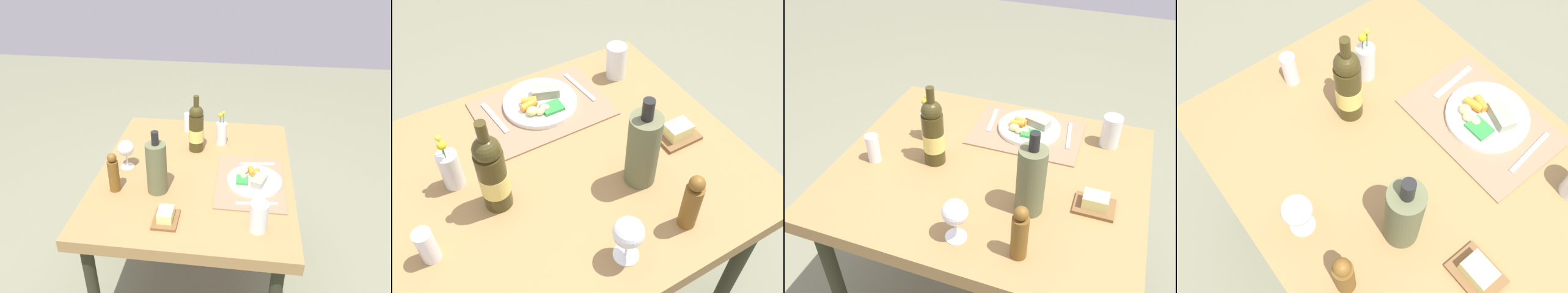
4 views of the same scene
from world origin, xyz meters
TOP-DOWN VIEW (x-y plane):
  - ground_plane at (0.00, 0.00)m, footprint 8.00×8.00m
  - dining_table at (0.00, 0.00)m, footprint 1.10×0.92m
  - placemat at (-0.07, -0.27)m, footprint 0.43×0.31m
  - dinner_plate at (-0.07, -0.28)m, footprint 0.25×0.25m
  - fork at (-0.23, -0.29)m, footprint 0.03×0.18m
  - knife at (0.09, -0.30)m, footprint 0.04×0.17m
  - cooler_bottle at (-0.18, 0.15)m, footprint 0.09×0.09m
  - pepper_mill at (-0.20, 0.34)m, footprint 0.05×0.05m
  - wine_bottle at (0.20, 0.02)m, footprint 0.08×0.08m
  - butter_dish at (-0.38, 0.07)m, footprint 0.13×0.10m
  - wine_glass at (-0.01, 0.34)m, footprint 0.08×0.08m
  - flower_vase at (0.29, -0.10)m, footprint 0.06×0.06m
  - salt_shaker at (0.42, 0.09)m, footprint 0.05×0.05m

SIDE VIEW (x-z plane):
  - ground_plane at x=0.00m, z-range 0.00..0.00m
  - dining_table at x=0.00m, z-range 0.29..1.01m
  - placemat at x=-0.07m, z-range 0.72..0.73m
  - fork at x=-0.23m, z-range 0.73..0.73m
  - knife at x=0.09m, z-range 0.73..0.73m
  - dinner_plate at x=-0.07m, z-range 0.72..0.77m
  - butter_dish at x=-0.38m, z-range 0.72..0.77m
  - salt_shaker at x=0.42m, z-range 0.72..0.83m
  - flower_vase at x=0.29m, z-range 0.69..0.88m
  - pepper_mill at x=-0.20m, z-range 0.72..0.91m
  - wine_glass at x=-0.01m, z-range 0.75..0.90m
  - cooler_bottle at x=-0.18m, z-range 0.70..0.99m
  - wine_bottle at x=0.20m, z-range 0.69..1.00m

